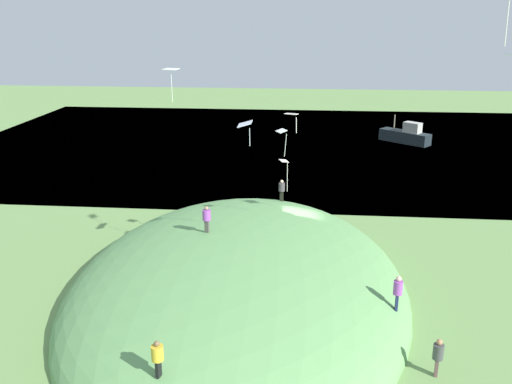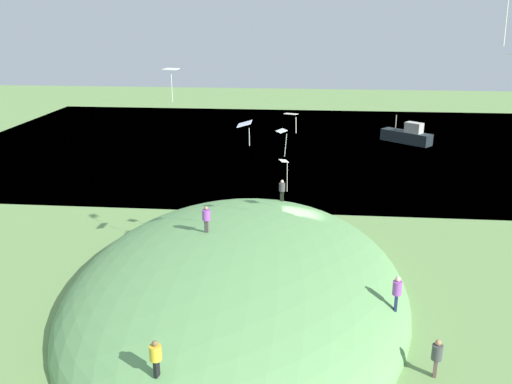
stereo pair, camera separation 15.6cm
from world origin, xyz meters
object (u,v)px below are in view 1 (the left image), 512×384
kite_3 (171,71)px  kite_6 (282,133)px  kite_0 (245,124)px  person_near_shore (282,188)px  person_with_child (438,353)px  boat_on_lake (406,135)px  person_watching_kites (398,289)px  kite_4 (285,164)px  person_on_hilltop (207,216)px  kite_8 (292,115)px  person_walking_path (157,355)px

kite_3 → kite_6: kite_3 is taller
kite_0 → person_near_shore: bearing=170.6°
person_with_child → person_near_shore: 18.75m
boat_on_lake → person_with_child: bearing=-57.2°
boat_on_lake → person_watching_kites: bearing=-59.5°
kite_4 → person_on_hilltop: bearing=-58.6°
boat_on_lake → person_near_shore: (28.04, -13.70, 1.91)m
person_with_child → kite_3: size_ratio=0.89×
kite_0 → kite_8: size_ratio=1.31×
person_near_shore → person_watching_kites: bearing=122.8°
boat_on_lake → person_walking_path: bearing=-69.1°
boat_on_lake → kite_0: bearing=-71.5°
person_near_shore → kite_8: (8.66, 0.83, 6.88)m
person_on_hilltop → person_watching_kites: (5.00, 10.06, -1.47)m
kite_0 → kite_4: size_ratio=0.68×
boat_on_lake → kite_3: (32.71, -20.33, 10.61)m
person_near_shore → kite_0: size_ratio=1.16×
boat_on_lake → person_walking_path: size_ratio=3.69×
person_watching_kites → kite_3: (-9.21, -12.78, 9.15)m
person_walking_path → kite_8: size_ratio=1.48×
boat_on_lake → kite_8: 39.88m
person_near_shore → kite_8: 11.09m
kite_6 → person_with_child: bearing=26.9°
person_watching_kites → kite_8: 10.45m
person_watching_kites → person_walking_path: bearing=-51.7°
person_on_hilltop → kite_8: (-0.21, 4.73, 5.86)m
kite_0 → kite_8: bearing=110.3°
kite_3 → kite_6: (-2.04, 6.68, -4.08)m
kite_3 → person_near_shore: bearing=125.2°
person_watching_kites → kite_4: bearing=-138.5°
boat_on_lake → person_on_hilltop: (36.91, -17.61, 2.93)m
boat_on_lake → kite_8: bearing=-68.7°
person_watching_kites → kite_6: (-11.25, -6.10, 5.07)m
boat_on_lake → kite_0: 41.45m
person_on_hilltop → kite_8: 7.53m
person_watching_kites → kite_0: 11.26m
person_on_hilltop → person_with_child: person_on_hilltop is taller
kite_3 → person_walking_path: bearing=10.3°
kite_8 → kite_0: bearing=-69.7°
boat_on_lake → person_with_child: 45.61m
person_walking_path → kite_4: kite_4 is taller
person_watching_kites → kite_8: kite_8 is taller
boat_on_lake → person_watching_kites: 42.61m
person_watching_kites → kite_6: 13.76m
person_on_hilltop → person_watching_kites: size_ratio=0.88×
person_with_child → kite_3: (-12.47, -14.05, 10.39)m
person_with_child → kite_0: size_ratio=1.30×
person_with_child → kite_8: kite_8 is taller
person_near_shore → kite_6: bearing=100.1°
kite_3 → kite_6: 8.09m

